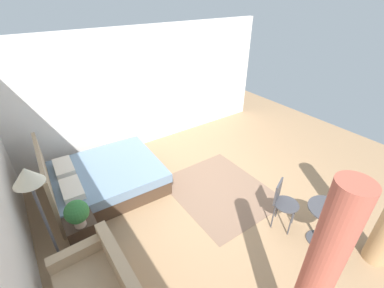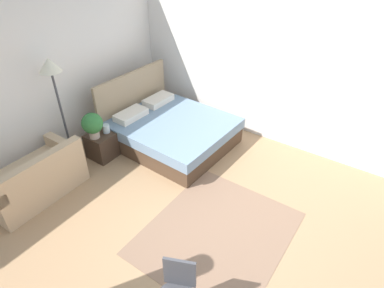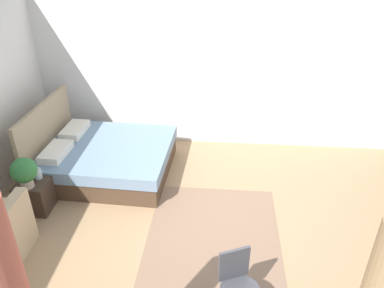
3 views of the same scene
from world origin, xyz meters
TOP-DOWN VIEW (x-y plane):
  - ground_plane at (0.00, 0.00)m, footprint 8.30×9.39m
  - wall_right at (2.65, 0.00)m, footprint 0.12×6.39m
  - area_rug at (0.07, -0.10)m, footprint 2.02×1.72m
  - bed at (1.42, 1.75)m, footprint 1.81×2.08m
  - nightstand at (0.39, 2.44)m, footprint 0.41×0.44m
  - potted_plant at (0.29, 2.44)m, footprint 0.35×0.35m
  - vase at (0.51, 2.40)m, footprint 0.12×0.12m
  - cafe_chair_near_window at (-1.13, -0.36)m, footprint 0.52×0.52m

SIDE VIEW (x-z plane):
  - ground_plane at x=0.00m, z-range -0.02..0.00m
  - area_rug at x=0.07m, z-range 0.00..0.01m
  - nightstand at x=0.39m, z-range 0.00..0.46m
  - bed at x=1.42m, z-range -0.30..0.86m
  - vase at x=0.51m, z-range 0.46..0.60m
  - cafe_chair_near_window at x=-1.13m, z-range 0.10..0.96m
  - potted_plant at x=0.29m, z-range 0.49..0.93m
  - wall_right at x=2.65m, z-range 0.00..2.80m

